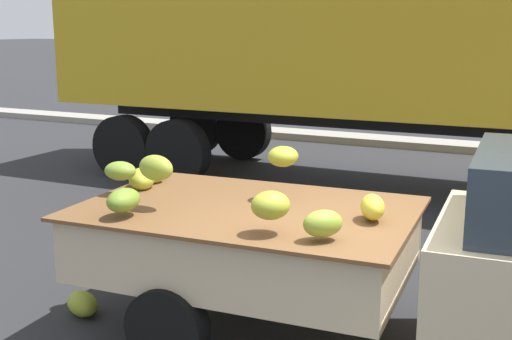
{
  "coord_description": "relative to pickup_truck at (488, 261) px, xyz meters",
  "views": [
    {
      "loc": [
        1.07,
        -4.43,
        2.53
      ],
      "look_at": [
        -1.27,
        0.43,
        1.35
      ],
      "focal_mm": 46.16,
      "sensor_mm": 36.0,
      "label": 1
    }
  ],
  "objects": [
    {
      "name": "semi_trailer",
      "position": [
        -1.75,
        5.38,
        1.66
      ],
      "size": [
        12.02,
        2.72,
        3.95
      ],
      "rotation": [
        0.0,
        0.0,
        0.01
      ],
      "color": "gold",
      "rests_on": "ground"
    },
    {
      "name": "fallen_banana_bunch_near_tailgate",
      "position": [
        -3.34,
        -0.5,
        -0.77
      ],
      "size": [
        0.44,
        0.38,
        0.22
      ],
      "primitive_type": "ellipsoid",
      "rotation": [
        0.0,
        0.0,
        5.82
      ],
      "color": "#94A22D",
      "rests_on": "ground"
    },
    {
      "name": "pickup_truck",
      "position": [
        0.0,
        0.0,
        0.0
      ],
      "size": [
        4.86,
        2.07,
        1.7
      ],
      "rotation": [
        0.0,
        0.0,
        0.06
      ],
      "color": "#CCB793",
      "rests_on": "ground"
    },
    {
      "name": "curb_strip",
      "position": [
        -0.62,
        9.3,
        -0.8
      ],
      "size": [
        80.0,
        0.8,
        0.16
      ],
      "primitive_type": "cube",
      "color": "gray",
      "rests_on": "ground"
    }
  ]
}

